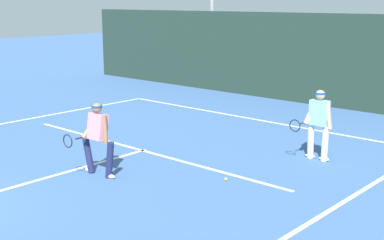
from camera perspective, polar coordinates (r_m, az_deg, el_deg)
name	(u,v)px	position (r m, az deg, el deg)	size (l,w,h in m)	color
court_line_baseline_far	(253,119)	(17.01, 6.67, 0.11)	(10.82, 0.10, 0.01)	white
court_line_service	(142,150)	(13.44, -5.39, -3.30)	(8.82, 0.10, 0.01)	white
court_line_centre	(35,181)	(11.66, -16.66, -6.34)	(0.10, 6.40, 0.01)	white
player_near	(97,136)	(11.48, -10.20, -1.72)	(0.97, 0.87, 1.61)	#1E234C
player_far	(318,121)	(12.78, 13.54, -0.16)	(0.78, 0.85, 1.68)	silver
tennis_ball	(226,179)	(11.22, 3.69, -6.41)	(0.07, 0.07, 0.07)	#D1E033
back_fence_windscreen	(310,59)	(19.66, 12.70, 6.45)	(23.53, 0.12, 3.29)	#20352A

